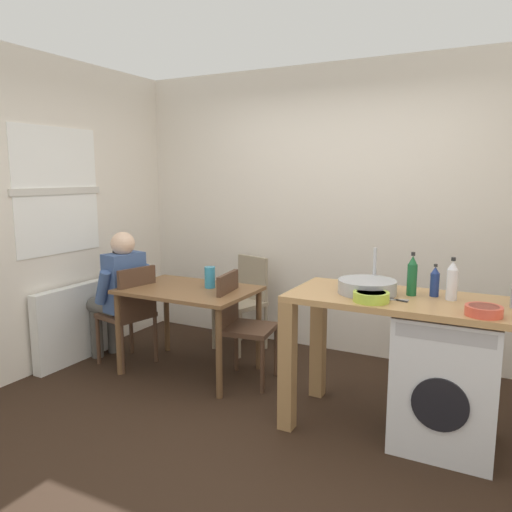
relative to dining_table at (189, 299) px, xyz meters
name	(u,v)px	position (x,y,z in m)	size (l,w,h in m)	color
ground_plane	(254,427)	(0.94, -0.61, -0.64)	(5.46, 5.46, 0.00)	black
wall_back	(340,211)	(0.94, 1.14, 0.71)	(4.60, 0.10, 2.70)	silver
wall_window_side	(26,216)	(-1.21, -0.60, 0.71)	(0.12, 3.80, 2.70)	silver
radiator	(72,325)	(-1.08, -0.31, -0.29)	(0.10, 0.80, 0.70)	white
dining_table	(189,299)	(0.00, 0.00, 0.00)	(1.10, 0.76, 0.74)	brown
chair_person_seat	(131,310)	(-0.55, -0.12, -0.14)	(0.47, 0.47, 0.90)	#4C3323
chair_opposite	(240,321)	(0.48, 0.04, -0.14)	(0.45, 0.45, 0.90)	#4C3323
chair_spare_by_wall	(245,297)	(0.12, 0.77, -0.14)	(0.50, 0.50, 0.90)	gray
seated_person	(119,289)	(-0.70, -0.08, 0.03)	(0.54, 0.54, 1.20)	#595651
kitchen_counter	(374,318)	(1.64, -0.22, 0.12)	(1.50, 0.68, 0.92)	tan
washing_machine	(447,379)	(2.11, -0.23, -0.21)	(0.60, 0.61, 0.86)	silver
sink_basin	(367,287)	(1.58, -0.22, 0.32)	(0.38, 0.38, 0.09)	#9EA0A5
tap	(375,268)	(1.58, -0.04, 0.42)	(0.02, 0.02, 0.28)	#B2B2B7
bottle_tall_green	(412,276)	(1.85, -0.14, 0.40)	(0.06, 0.06, 0.28)	#19592D
bottle_squat_brown	(435,282)	(1.99, -0.10, 0.37)	(0.06, 0.06, 0.21)	navy
bottle_clear_small	(452,281)	(2.10, -0.16, 0.40)	(0.07, 0.07, 0.27)	silver
mixing_bowl	(371,296)	(1.66, -0.42, 0.31)	(0.22, 0.22, 0.06)	#A8C63D
colander	(484,310)	(2.30, -0.44, 0.31)	(0.20, 0.20, 0.06)	#D84C38
vase	(210,277)	(0.15, 0.10, 0.19)	(0.09, 0.09, 0.18)	teal
scissors	(396,300)	(1.80, -0.32, 0.28)	(0.15, 0.06, 0.01)	#B2B2B7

